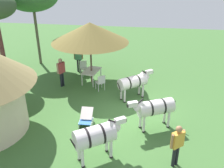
{
  "coord_description": "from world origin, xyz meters",
  "views": [
    {
      "loc": [
        -9.72,
        -0.77,
        6.35
      ],
      "look_at": [
        1.16,
        0.82,
        1.0
      ],
      "focal_mm": 39.68,
      "sensor_mm": 36.0,
      "label": 1
    }
  ],
  "objects_px": {
    "patio_chair_west_end": "(84,67)",
    "standing_watcher": "(177,142)",
    "patio_dining_table": "(92,72)",
    "patio_chair_east_end": "(101,82)",
    "shade_umbrella": "(90,32)",
    "zebra_nearest_camera": "(96,136)",
    "striped_lounge_chair": "(86,119)",
    "guest_behind_table": "(61,70)",
    "zebra_by_umbrella": "(133,82)",
    "zebra_toward_hut": "(154,108)",
    "guest_beside_umbrella": "(78,57)"
  },
  "relations": [
    {
      "from": "patio_chair_west_end",
      "to": "standing_watcher",
      "type": "distance_m",
      "value": 8.8
    },
    {
      "from": "patio_dining_table",
      "to": "patio_chair_east_end",
      "type": "bearing_deg",
      "value": -142.96
    },
    {
      "from": "shade_umbrella",
      "to": "zebra_nearest_camera",
      "type": "xyz_separation_m",
      "value": [
        -6.28,
        -1.58,
        -1.99
      ]
    },
    {
      "from": "patio_chair_west_end",
      "to": "striped_lounge_chair",
      "type": "height_order",
      "value": "patio_chair_west_end"
    },
    {
      "from": "striped_lounge_chair",
      "to": "guest_behind_table",
      "type": "bearing_deg",
      "value": -58.49
    },
    {
      "from": "standing_watcher",
      "to": "zebra_nearest_camera",
      "type": "xyz_separation_m",
      "value": [
        -0.07,
        2.76,
        0.02
      ]
    },
    {
      "from": "patio_chair_east_end",
      "to": "guest_behind_table",
      "type": "bearing_deg",
      "value": 138.44
    },
    {
      "from": "guest_behind_table",
      "to": "striped_lounge_chair",
      "type": "xyz_separation_m",
      "value": [
        -3.48,
        -2.25,
        -0.75
      ]
    },
    {
      "from": "zebra_nearest_camera",
      "to": "patio_dining_table",
      "type": "bearing_deg",
      "value": 160.01
    },
    {
      "from": "zebra_by_umbrella",
      "to": "standing_watcher",
      "type": "bearing_deg",
      "value": -16.81
    },
    {
      "from": "shade_umbrella",
      "to": "patio_chair_west_end",
      "type": "height_order",
      "value": "shade_umbrella"
    },
    {
      "from": "zebra_by_umbrella",
      "to": "zebra_toward_hut",
      "type": "distance_m",
      "value": 2.69
    },
    {
      "from": "zebra_toward_hut",
      "to": "zebra_nearest_camera",
      "type": "bearing_deg",
      "value": 111.3
    },
    {
      "from": "shade_umbrella",
      "to": "guest_behind_table",
      "type": "xyz_separation_m",
      "value": [
        -0.79,
        1.55,
        -1.99
      ]
    },
    {
      "from": "patio_chair_east_end",
      "to": "guest_behind_table",
      "type": "distance_m",
      "value": 2.34
    },
    {
      "from": "patio_chair_east_end",
      "to": "zebra_by_umbrella",
      "type": "distance_m",
      "value": 1.99
    },
    {
      "from": "patio_chair_west_end",
      "to": "zebra_by_umbrella",
      "type": "height_order",
      "value": "zebra_by_umbrella"
    },
    {
      "from": "patio_chair_east_end",
      "to": "guest_behind_table",
      "type": "height_order",
      "value": "guest_behind_table"
    },
    {
      "from": "striped_lounge_chair",
      "to": "zebra_toward_hut",
      "type": "xyz_separation_m",
      "value": [
        0.16,
        -2.89,
        0.73
      ]
    },
    {
      "from": "shade_umbrella",
      "to": "zebra_nearest_camera",
      "type": "relative_size",
      "value": 2.34
    },
    {
      "from": "patio_chair_east_end",
      "to": "guest_beside_umbrella",
      "type": "height_order",
      "value": "guest_beside_umbrella"
    },
    {
      "from": "standing_watcher",
      "to": "striped_lounge_chair",
      "type": "xyz_separation_m",
      "value": [
        1.95,
        3.63,
        -0.73
      ]
    },
    {
      "from": "shade_umbrella",
      "to": "patio_dining_table",
      "type": "height_order",
      "value": "shade_umbrella"
    },
    {
      "from": "zebra_nearest_camera",
      "to": "guest_beside_umbrella",
      "type": "bearing_deg",
      "value": 165.43
    },
    {
      "from": "zebra_nearest_camera",
      "to": "zebra_by_umbrella",
      "type": "xyz_separation_m",
      "value": [
        4.66,
        -0.98,
        -0.07
      ]
    },
    {
      "from": "patio_chair_west_end",
      "to": "guest_behind_table",
      "type": "relative_size",
      "value": 0.54
    },
    {
      "from": "striped_lounge_chair",
      "to": "zebra_toward_hut",
      "type": "distance_m",
      "value": 2.98
    },
    {
      "from": "shade_umbrella",
      "to": "patio_chair_east_end",
      "type": "height_order",
      "value": "shade_umbrella"
    },
    {
      "from": "shade_umbrella",
      "to": "guest_behind_table",
      "type": "bearing_deg",
      "value": 116.85
    },
    {
      "from": "shade_umbrella",
      "to": "standing_watcher",
      "type": "bearing_deg",
      "value": -145.12
    },
    {
      "from": "guest_behind_table",
      "to": "striped_lounge_chair",
      "type": "height_order",
      "value": "guest_behind_table"
    },
    {
      "from": "patio_chair_east_end",
      "to": "zebra_by_umbrella",
      "type": "xyz_separation_m",
      "value": [
        -0.65,
        -1.83,
        0.41
      ]
    },
    {
      "from": "guest_beside_umbrella",
      "to": "striped_lounge_chair",
      "type": "bearing_deg",
      "value": 102.18
    },
    {
      "from": "zebra_by_umbrella",
      "to": "zebra_toward_hut",
      "type": "xyz_separation_m",
      "value": [
        -2.48,
        -1.03,
        0.05
      ]
    },
    {
      "from": "guest_behind_table",
      "to": "zebra_by_umbrella",
      "type": "relative_size",
      "value": 0.93
    },
    {
      "from": "patio_dining_table",
      "to": "striped_lounge_chair",
      "type": "distance_m",
      "value": 4.34
    },
    {
      "from": "patio_dining_table",
      "to": "striped_lounge_chair",
      "type": "relative_size",
      "value": 1.81
    },
    {
      "from": "guest_behind_table",
      "to": "zebra_nearest_camera",
      "type": "height_order",
      "value": "guest_behind_table"
    },
    {
      "from": "patio_chair_east_end",
      "to": "zebra_nearest_camera",
      "type": "xyz_separation_m",
      "value": [
        -5.32,
        -0.85,
        0.48
      ]
    },
    {
      "from": "shade_umbrella",
      "to": "patio_chair_east_end",
      "type": "distance_m",
      "value": 2.75
    },
    {
      "from": "guest_beside_umbrella",
      "to": "guest_behind_table",
      "type": "bearing_deg",
      "value": 74.54
    },
    {
      "from": "guest_behind_table",
      "to": "zebra_toward_hut",
      "type": "relative_size",
      "value": 0.83
    },
    {
      "from": "standing_watcher",
      "to": "zebra_nearest_camera",
      "type": "distance_m",
      "value": 2.76
    },
    {
      "from": "patio_chair_east_end",
      "to": "zebra_toward_hut",
      "type": "xyz_separation_m",
      "value": [
        -3.14,
        -2.86,
        0.46
      ]
    },
    {
      "from": "patio_chair_west_end",
      "to": "striped_lounge_chair",
      "type": "xyz_separation_m",
      "value": [
        -5.25,
        -1.41,
        -0.26
      ]
    },
    {
      "from": "guest_behind_table",
      "to": "zebra_by_umbrella",
      "type": "bearing_deg",
      "value": -78.25
    },
    {
      "from": "shade_umbrella",
      "to": "patio_chair_west_end",
      "type": "relative_size",
      "value": 4.76
    },
    {
      "from": "patio_chair_east_end",
      "to": "zebra_toward_hut",
      "type": "distance_m",
      "value": 4.27
    },
    {
      "from": "shade_umbrella",
      "to": "zebra_nearest_camera",
      "type": "height_order",
      "value": "shade_umbrella"
    },
    {
      "from": "zebra_nearest_camera",
      "to": "striped_lounge_chair",
      "type": "bearing_deg",
      "value": 169.35
    }
  ]
}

